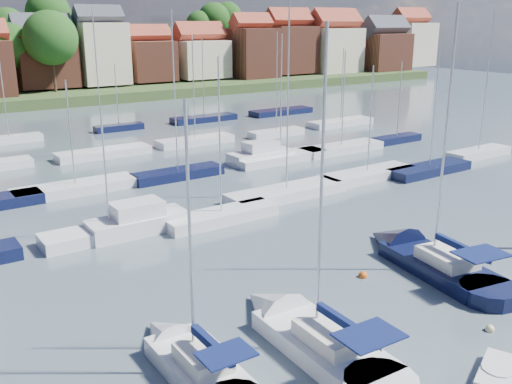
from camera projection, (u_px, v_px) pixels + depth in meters
ground at (109, 165)px, 58.68m from camera, size 260.00×260.00×0.00m
sailboat_left at (190, 361)px, 24.25m from camera, size 2.50×9.13×12.50m
sailboat_centre at (305, 333)px, 26.42m from camera, size 3.45×11.50×15.49m
sailboat_navy at (422, 258)px, 34.73m from camera, size 5.05×12.26×16.48m
tender at (498, 374)px, 23.55m from camera, size 3.26×2.45×0.64m
buoy_d at (490, 331)px, 27.30m from camera, size 0.43×0.43×0.43m
buoy_e at (363, 277)px, 33.00m from camera, size 0.53×0.53×0.53m
marina_field at (145, 168)px, 55.74m from camera, size 79.62×41.41×15.93m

